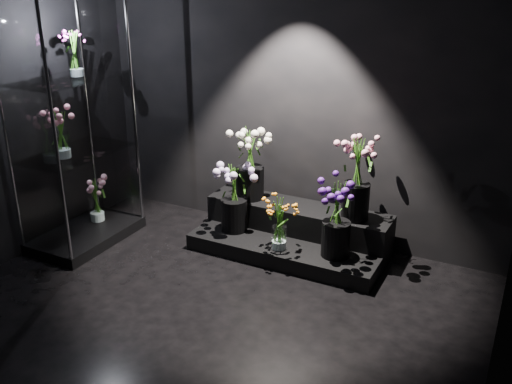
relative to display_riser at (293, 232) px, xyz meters
The scene contains 12 objects.
floor 1.67m from the display_riser, 95.62° to the right, with size 4.00×4.00×0.00m, color black.
wall_back 1.30m from the display_riser, 115.06° to the left, with size 4.00×4.00×0.00m, color black.
display_riser is the anchor object (origin of this frame).
display_case 2.21m from the display_riser, 157.75° to the right, with size 0.62×1.03×2.27m.
bouquet_orange_bells 0.40m from the display_riser, 88.83° to the right, with size 0.35×0.35×0.48m.
bouquet_lilac 0.66m from the display_riser, 162.03° to the right, with size 0.46×0.46×0.64m.
bouquet_purple 0.65m from the display_riser, 24.45° to the right, with size 0.34×0.34×0.68m.
bouquet_cream_roses 0.80m from the display_riser, behind, with size 0.48×0.48×0.70m.
bouquet_pink_roses 0.86m from the display_riser, ahead, with size 0.43×0.43×0.73m.
bouquet_case_pink 2.25m from the display_riser, 153.41° to the right, with size 0.40×0.40×0.41m.
bouquet_case_magenta 2.51m from the display_riser, 160.81° to the right, with size 0.24×0.24×0.41m.
bouquet_case_base_pink 1.96m from the display_riser, 164.38° to the right, with size 0.34×0.34×0.45m.
Camera 1 is at (2.02, -2.74, 2.47)m, focal length 40.00 mm.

